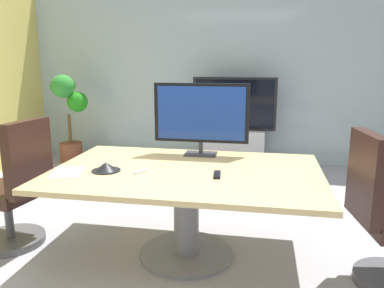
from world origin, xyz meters
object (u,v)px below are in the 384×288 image
Objects in this scene: conference_phone at (106,167)px; tv_monitor at (201,115)px; office_chair_left at (15,195)px; wall_display_unit at (234,137)px; potted_plant at (69,110)px; remote_control at (217,175)px; conference_table at (186,189)px.

tv_monitor is at bearing 45.43° from conference_phone.
wall_display_unit reaches higher than office_chair_left.
potted_plant is (-0.86, 2.58, 0.36)m from office_chair_left.
office_chair_left is 3.26m from wall_display_unit.
potted_plant is at bearing 129.25° from remote_control.
tv_monitor is (0.04, 0.50, 0.52)m from conference_table.
office_chair_left is at bearing 176.36° from conference_phone.
office_chair_left reaches higher than conference_table.
potted_plant is at bearing 139.46° from tv_monitor.
conference_phone is 1.29× the size of remote_control.
tv_monitor reaches higher than potted_plant.
tv_monitor is 0.96m from conference_phone.
office_chair_left is 6.41× the size of remote_control.
remote_control is at bearing -88.14° from wall_display_unit.
tv_monitor is at bearing 120.63° from office_chair_left.
wall_display_unit is at bearing 75.33° from conference_phone.
wall_display_unit is 2.88m from remote_control.
remote_control is at bearing -70.25° from tv_monitor.
tv_monitor reaches higher than conference_table.
conference_phone is (1.70, -2.64, -0.07)m from potted_plant.
wall_display_unit reaches higher than conference_table.
wall_display_unit is at bearing 86.63° from conference_table.
office_chair_left is at bearing 174.11° from remote_control.
conference_table is at bearing -47.33° from potted_plant.
potted_plant is 3.14m from conference_phone.
conference_phone is (-0.76, -2.90, 0.31)m from wall_display_unit.
conference_table is at bearing 102.50° from office_chair_left.
conference_table is 1.44m from office_chair_left.
tv_monitor is 2.35m from wall_display_unit.
wall_display_unit is 7.71× the size of remote_control.
conference_table is 9.40× the size of conference_phone.
remote_control reaches higher than conference_table.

